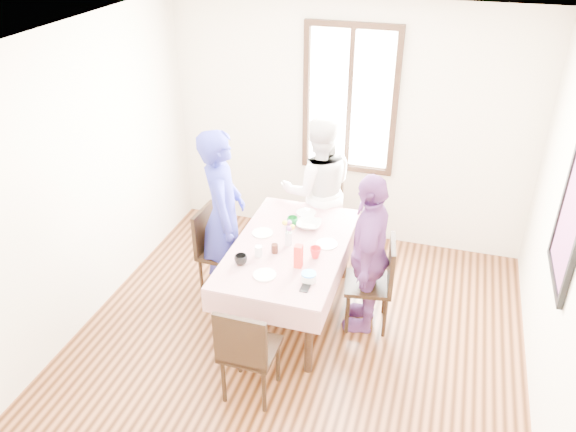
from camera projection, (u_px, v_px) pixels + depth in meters
The scene contains 31 objects.
ground at pixel (289, 358), 5.07m from camera, with size 4.50×4.50×0.00m, color black.
back_wall at pixel (349, 126), 6.27m from camera, with size 4.00×4.00×0.00m, color #EEE2C4.
right_wall at pixel (572, 271), 3.89m from camera, with size 4.50×4.50×0.00m, color #EEE2C4.
window_frame at pixel (350, 100), 6.10m from camera, with size 1.02×0.06×1.62m, color black.
window_pane at pixel (350, 100), 6.11m from camera, with size 0.90×0.02×1.50m, color white.
art_poster at pixel (570, 224), 4.05m from camera, with size 0.04×0.76×0.96m, color red.
dining_table at pixel (290, 280), 5.45m from camera, with size 0.89×1.56×0.75m, color black.
tablecloth at pixel (290, 246), 5.26m from camera, with size 1.01×1.68×0.01m, color #59000C.
chair_left at pixel (223, 252), 5.72m from camera, with size 0.42×0.42×0.91m, color black.
chair_right at pixel (368, 283), 5.27m from camera, with size 0.42×0.42×0.91m, color black.
chair_far at pixel (318, 219), 6.30m from camera, with size 0.42×0.42×0.91m, color black.
chair_near at pixel (250, 349), 4.52m from camera, with size 0.42×0.42×0.91m, color black.
person_left at pixel (222, 216), 5.51m from camera, with size 0.64×0.42×1.76m, color navy.
person_far at pixel (318, 189), 6.10m from camera, with size 0.80×0.63×1.65m, color white.
person_right at pixel (368, 254), 5.11m from camera, with size 0.91×0.38×1.56m, color #62316D.
mug_black at pixel (241, 260), 4.98m from camera, with size 0.11×0.11×0.09m, color black.
mug_flag at pixel (315, 252), 5.07m from camera, with size 0.11×0.11×0.10m, color red.
mug_green at pixel (292, 221), 5.56m from camera, with size 0.11×0.11×0.09m, color #0C7226.
serving_bowl at pixel (309, 225), 5.53m from camera, with size 0.23×0.23×0.06m, color white.
juice_carton at pixel (298, 256), 4.91m from camera, with size 0.07×0.07×0.21m, color red.
butter_tub at pixel (309, 277), 4.77m from camera, with size 0.13×0.13×0.06m, color white.
jam_jar at pixel (275, 249), 5.14m from camera, with size 0.06×0.06×0.09m, color black.
drinking_glass at pixel (259, 251), 5.09m from camera, with size 0.07×0.07×0.10m, color silver.
smartphone at pixel (306, 287), 4.70m from camera, with size 0.07×0.15×0.01m, color black.
flower_vase at pixel (289, 238), 5.24m from camera, with size 0.06×0.06×0.13m, color silver.
plate_left at pixel (262, 233), 5.44m from camera, with size 0.20×0.20×0.01m, color white.
plate_right at pixel (327, 244), 5.27m from camera, with size 0.20×0.20×0.01m, color white.
plate_far at pixel (306, 213), 5.78m from camera, with size 0.20×0.20×0.01m, color white.
plate_near at pixel (265, 275), 4.85m from camera, with size 0.20×0.20×0.01m, color white.
butter_lid at pixel (309, 274), 4.75m from camera, with size 0.12×0.12×0.01m, color blue.
flower_bunch at pixel (289, 228), 5.19m from camera, with size 0.09×0.09×0.10m, color yellow, non-canonical shape.
Camera 1 is at (1.08, -3.62, 3.60)m, focal length 35.82 mm.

